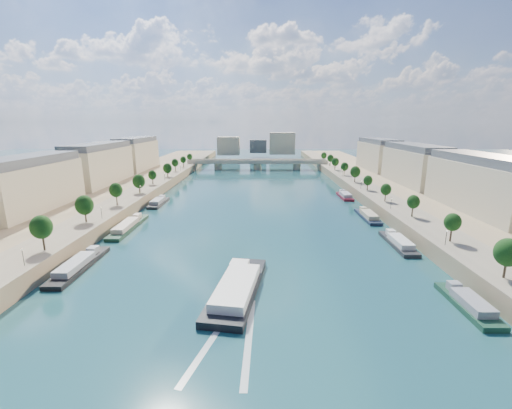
{
  "coord_description": "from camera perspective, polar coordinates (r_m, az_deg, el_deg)",
  "views": [
    {
      "loc": [
        2.21,
        -43.17,
        37.63
      ],
      "look_at": [
        0.58,
        91.84,
        5.0
      ],
      "focal_mm": 24.0,
      "sensor_mm": 36.0,
      "label": 1
    }
  ],
  "objects": [
    {
      "name": "trees_left",
      "position": [
        158.39,
        -20.52,
        2.85
      ],
      "size": [
        4.8,
        268.8,
        8.26
      ],
      "color": "#382B1E",
      "rests_on": "ground"
    },
    {
      "name": "moored_barges_right",
      "position": [
        113.5,
        23.23,
        -6.48
      ],
      "size": [
        5.0,
        162.93,
        3.6
      ],
      "color": "black",
      "rests_on": "ground"
    },
    {
      "name": "wake",
      "position": [
        65.98,
        -4.18,
        -21.21
      ],
      "size": [
        11.45,
        26.02,
        0.04
      ],
      "color": "silver",
      "rests_on": "ground"
    },
    {
      "name": "pave_right",
      "position": [
        156.72,
        21.14,
        0.66
      ],
      "size": [
        14.0,
        520.0,
        0.1
      ],
      "primitive_type": "cube",
      "color": "gray",
      "rests_on": "quay_right"
    },
    {
      "name": "bridge",
      "position": [
        279.43,
        0.24,
        6.9
      ],
      "size": [
        112.0,
        12.0,
        8.15
      ],
      "color": "#C1B79E",
      "rests_on": "ground"
    },
    {
      "name": "trees_right",
      "position": [
        164.27,
        19.46,
        3.29
      ],
      "size": [
        4.8,
        268.8,
        8.26
      ],
      "color": "#382B1E",
      "rests_on": "ground"
    },
    {
      "name": "lamps_right",
      "position": [
        159.29,
        19.1,
        2.03
      ],
      "size": [
        0.36,
        200.36,
        4.28
      ],
      "color": "black",
      "rests_on": "ground"
    },
    {
      "name": "pave_left",
      "position": [
        158.32,
        -21.29,
        0.77
      ],
      "size": [
        14.0,
        520.0,
        0.1
      ],
      "primitive_type": "cube",
      "color": "gray",
      "rests_on": "quay_left"
    },
    {
      "name": "buildings_left",
      "position": [
        179.26,
        -28.55,
        5.16
      ],
      "size": [
        16.0,
        226.0,
        23.2
      ],
      "color": "beige",
      "rests_on": "ground"
    },
    {
      "name": "moored_barges_left",
      "position": [
        109.73,
        -25.35,
        -7.37
      ],
      "size": [
        5.0,
        159.9,
        3.6
      ],
      "color": "#1B1938",
      "rests_on": "ground"
    },
    {
      "name": "lamps_left",
      "position": [
        147.04,
        -21.17,
        0.95
      ],
      "size": [
        0.36,
        200.36,
        4.28
      ],
      "color": "black",
      "rests_on": "ground"
    },
    {
      "name": "quay_left",
      "position": [
        165.05,
        -26.05,
        -0.11
      ],
      "size": [
        44.0,
        520.0,
        5.0
      ],
      "primitive_type": "cube",
      "color": "#9E8460",
      "rests_on": "ground"
    },
    {
      "name": "buildings_right",
      "position": [
        177.15,
        28.67,
        5.06
      ],
      "size": [
        16.0,
        226.0,
        23.2
      ],
      "color": "beige",
      "rests_on": "ground"
    },
    {
      "name": "ground",
      "position": [
        148.05,
        -0.19,
        -1.14
      ],
      "size": [
        700.0,
        700.0,
        0.0
      ],
      "primitive_type": "plane",
      "color": "#0C2F37",
      "rests_on": "ground"
    },
    {
      "name": "skyline",
      "position": [
        363.42,
        0.86,
        9.96
      ],
      "size": [
        79.0,
        42.0,
        22.0
      ],
      "color": "beige",
      "rests_on": "ground"
    },
    {
      "name": "quay_right",
      "position": [
        163.1,
        26.01,
        -0.25
      ],
      "size": [
        44.0,
        520.0,
        5.0
      ],
      "primitive_type": "cube",
      "color": "#9E8460",
      "rests_on": "ground"
    },
    {
      "name": "tour_barge",
      "position": [
        79.48,
        -3.18,
        -13.68
      ],
      "size": [
        13.51,
        32.22,
        4.24
      ],
      "rotation": [
        0.0,
        0.0,
        -0.15
      ],
      "color": "black",
      "rests_on": "ground"
    }
  ]
}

